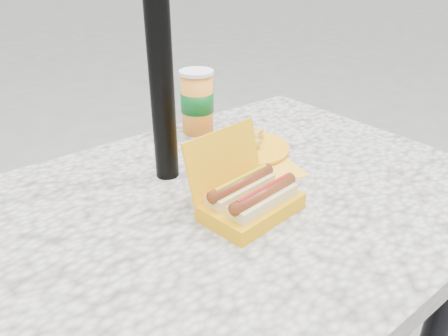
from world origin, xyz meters
TOP-DOWN VIEW (x-y plane):
  - picnic_table at (0.00, 0.00)m, footprint 1.20×0.80m
  - umbrella_pole at (0.00, 0.16)m, footprint 0.05×0.05m
  - hotdog_box at (0.04, -0.07)m, footprint 0.20×0.17m
  - fries_plate at (0.22, 0.14)m, footprint 0.23×0.28m
  - soda_cup at (0.20, 0.32)m, footprint 0.09×0.09m

SIDE VIEW (x-z plane):
  - picnic_table at x=0.00m, z-range 0.27..1.02m
  - fries_plate at x=0.22m, z-range 0.74..0.78m
  - hotdog_box at x=0.04m, z-range 0.71..0.86m
  - soda_cup at x=0.20m, z-range 0.75..0.92m
  - umbrella_pole at x=0.00m, z-range 0.00..2.20m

